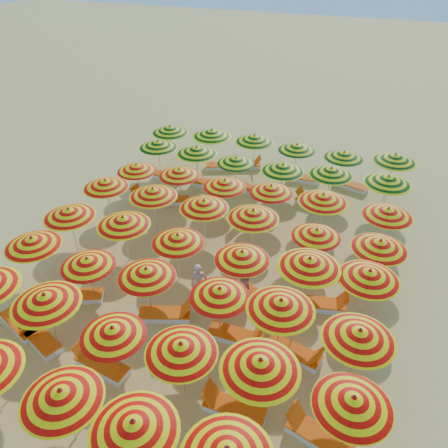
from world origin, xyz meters
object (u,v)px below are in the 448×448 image
(umbrella_14, at_px, (146,272))
(umbrella_20, at_px, (178,238))
(lounger_22, at_px, (303,178))
(umbrella_24, at_px, (106,184))
(umbrella_21, at_px, (242,255))
(umbrella_25, at_px, (153,192))
(lounger_4, at_px, (101,364))
(lounger_19, at_px, (313,203))
(umbrella_36, at_px, (158,144))
(lounger_9, at_px, (236,336))
(umbrella_42, at_px, (170,129))
(lounger_12, at_px, (322,304))
(lounger_14, at_px, (169,201))
(lounger_3, at_px, (40,338))
(umbrella_35, at_px, (388,212))
(umbrella_29, at_px, (380,245))
(umbrella_45, at_px, (297,147))
(umbrella_3, at_px, (133,426))
(lounger_18, at_px, (248,188))
(lounger_10, at_px, (295,352))
(lounger_11, at_px, (256,297))
(umbrella_27, at_px, (253,214))
(umbrella_16, at_px, (281,304))
(umbrella_38, at_px, (236,160))
(umbrella_2, at_px, (61,395))
(umbrella_28, at_px, (316,233))
(beachgoer_a, at_px, (199,284))
(lounger_17, at_px, (207,183))
(umbrella_26, at_px, (204,204))
(umbrella_30, at_px, (137,168))
(umbrella_12, at_px, (32,242))
(umbrella_10, at_px, (260,364))
(umbrella_33, at_px, (271,189))
(lounger_13, at_px, (148,199))
(lounger_5, at_px, (233,408))
(umbrella_19, at_px, (123,221))
(lounger_21, at_px, (246,165))
(lounger_7, at_px, (77,296))
(lounger_6, at_px, (318,436))
(umbrella_22, at_px, (309,263))
(lounger_16, at_px, (169,177))
(umbrella_46, at_px, (344,155))
(beachgoer_b, at_px, (245,277))
(umbrella_43, at_px, (212,133))
(umbrella_11, at_px, (353,402))
(umbrella_7, at_px, (45,299))
(umbrella_39, at_px, (283,168))
(umbrella_23, at_px, (369,275))
(umbrella_8, at_px, (113,331))

(umbrella_14, bearing_deg, umbrella_20, 85.95)
(lounger_22, bearing_deg, umbrella_24, 40.82)
(umbrella_21, distance_m, umbrella_25, 5.36)
(lounger_4, bearing_deg, lounger_19, -101.67)
(umbrella_36, relative_size, lounger_9, 1.20)
(umbrella_42, relative_size, lounger_12, 1.22)
(lounger_14, bearing_deg, umbrella_42, -89.68)
(umbrella_21, bearing_deg, lounger_3, -140.99)
(umbrella_35, bearing_deg, lounger_19, 142.50)
(umbrella_29, xyz_separation_m, umbrella_45, (-4.49, 7.09, -0.08))
(umbrella_3, height_order, umbrella_21, umbrella_3)
(umbrella_21, relative_size, lounger_18, 1.38)
(lounger_10, relative_size, lounger_11, 1.00)
(umbrella_21, relative_size, umbrella_27, 1.02)
(umbrella_16, distance_m, umbrella_38, 9.90)
(umbrella_2, relative_size, umbrella_28, 1.34)
(beachgoer_a, bearing_deg, umbrella_28, 14.29)
(lounger_17, height_order, lounger_22, same)
(umbrella_26, height_order, lounger_4, umbrella_26)
(umbrella_30, height_order, lounger_12, umbrella_30)
(umbrella_29, bearing_deg, umbrella_12, -160.13)
(umbrella_25, distance_m, umbrella_30, 2.81)
(umbrella_10, relative_size, umbrella_25, 1.01)
(umbrella_33, relative_size, lounger_13, 1.20)
(lounger_4, distance_m, lounger_5, 4.14)
(lounger_13, relative_size, lounger_14, 0.98)
(umbrella_16, bearing_deg, umbrella_12, 179.99)
(lounger_11, bearing_deg, lounger_22, 116.58)
(umbrella_19, bearing_deg, lounger_21, 79.15)
(lounger_5, height_order, lounger_7, same)
(lounger_11, bearing_deg, umbrella_2, -89.27)
(lounger_21, bearing_deg, umbrella_33, -81.68)
(umbrella_16, distance_m, lounger_5, 3.08)
(umbrella_2, relative_size, lounger_6, 1.43)
(umbrella_22, xyz_separation_m, umbrella_24, (-9.21, 2.36, -0.12))
(umbrella_45, xyz_separation_m, lounger_16, (-6.04, -2.42, -1.59))
(umbrella_46, xyz_separation_m, beachgoer_b, (-2.03, -9.01, -1.06))
(umbrella_22, distance_m, lounger_4, 7.11)
(umbrella_43, height_order, lounger_9, umbrella_43)
(umbrella_29, height_order, lounger_10, umbrella_29)
(umbrella_11, distance_m, umbrella_42, 17.28)
(lounger_3, height_order, lounger_6, same)
(lounger_19, bearing_deg, lounger_3, 72.64)
(lounger_6, bearing_deg, umbrella_20, -22.14)
(umbrella_7, xyz_separation_m, umbrella_39, (4.37, 10.81, -0.09))
(umbrella_39, bearing_deg, lounger_4, -103.04)
(umbrella_30, bearing_deg, lounger_4, -67.09)
(umbrella_23, height_order, lounger_5, umbrella_23)
(umbrella_8, relative_size, umbrella_12, 0.96)
(umbrella_14, bearing_deg, umbrella_23, 18.82)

